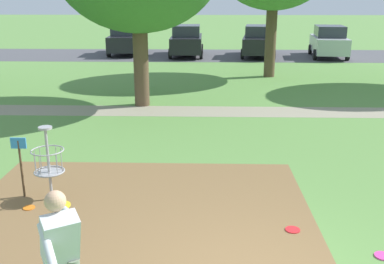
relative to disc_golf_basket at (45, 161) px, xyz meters
name	(u,v)px	position (x,y,z in m)	size (l,w,h in m)	color
dirt_tee_pad	(138,212)	(1.71, -0.48, -0.75)	(6.00, 4.72, 0.01)	brown
disc_golf_basket	(45,161)	(0.00, 0.00, 0.00)	(0.98, 0.58, 1.39)	#9E9EA3
player_foreground_watching	(62,256)	(1.37, -3.39, 0.23)	(0.53, 1.15, 1.71)	slate
frisbee_near_basket	(29,208)	(-0.23, -0.39, -0.74)	(0.21, 0.21, 0.02)	orange
frisbee_mid_grass	(293,230)	(4.27, -1.03, -0.74)	(0.24, 0.24, 0.02)	red
frisbee_far_right	(383,256)	(5.43, -1.74, -0.74)	(0.24, 0.24, 0.02)	#E53D99
parking_lot_strip	(216,55)	(3.50, 20.51, -0.75)	(36.00, 6.00, 0.01)	#4C4C51
parked_car_leftmost	(126,39)	(-2.08, 20.84, 0.17)	(2.06, 4.24, 1.84)	black
parked_car_center_left	(187,41)	(1.71, 20.09, 0.17)	(1.99, 4.20, 1.84)	black
parked_car_center_right	(259,41)	(6.06, 19.96, 0.17)	(2.36, 4.39, 1.84)	black
parked_car_rightmost	(329,42)	(10.19, 19.84, 0.17)	(2.33, 4.37, 1.84)	#B2B7BC
gravel_path	(225,111)	(3.50, 6.56, -0.75)	(40.00, 1.34, 0.00)	gray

